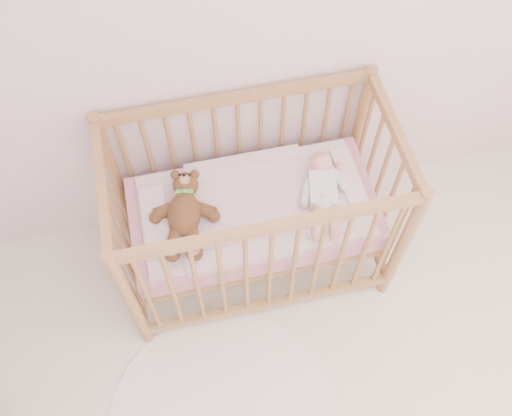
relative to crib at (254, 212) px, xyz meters
name	(u,v)px	position (x,y,z in m)	size (l,w,h in m)	color
wall_back	(268,18)	(0.15, 0.40, 0.85)	(4.00, 0.02, 2.70)	silver
crib	(254,212)	(0.00, 0.00, 0.00)	(1.36, 0.76, 1.00)	#B07C4A
mattress	(254,213)	(0.00, 0.00, -0.01)	(1.22, 0.62, 0.13)	pink
blanket	(254,206)	(0.00, 0.00, 0.06)	(1.10, 0.58, 0.06)	pink
baby	(323,188)	(0.34, -0.02, 0.14)	(0.24, 0.51, 0.12)	silver
teddy_bear	(184,214)	(-0.34, -0.02, 0.15)	(0.35, 0.50, 0.14)	brown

